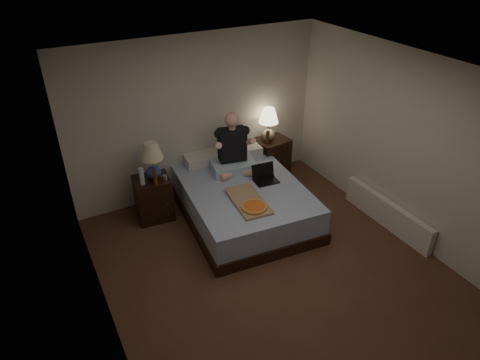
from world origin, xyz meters
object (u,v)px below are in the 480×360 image
nightstand_left (154,198)px  beer_bottle_left (155,177)px  radiator (387,213)px  beer_bottle_right (268,137)px  lamp_left (152,161)px  lamp_right (268,124)px  person (233,143)px  bed (243,200)px  water_bottle (142,176)px  laptop (266,175)px  pizza_box (254,207)px  nightstand_right (271,157)px  soda_can (165,178)px

nightstand_left → beer_bottle_left: beer_bottle_left is taller
nightstand_left → radiator: 3.39m
nightstand_left → beer_bottle_right: (2.02, 0.14, 0.48)m
lamp_left → lamp_right: size_ratio=1.00×
radiator → person: bearing=135.2°
bed → nightstand_left: bearing=158.2°
lamp_right → beer_bottle_left: size_ratio=2.43×
lamp_right → water_bottle: bearing=-172.0°
person → laptop: person is taller
nightstand_left → pizza_box: size_ratio=0.86×
lamp_left → lamp_right: bearing=6.6°
beer_bottle_left → person: person is taller
lamp_right → lamp_left: bearing=-173.4°
radiator → beer_bottle_left: bearing=150.6°
nightstand_right → beer_bottle_left: bearing=-176.5°
bed → beer_bottle_left: bearing=165.1°
beer_bottle_right → bed: bearing=-139.7°
soda_can → person: person is taller
lamp_right → pizza_box: lamp_right is taller
nightstand_right → lamp_right: size_ratio=1.23×
water_bottle → radiator: water_bottle is taller
lamp_left → beer_bottle_left: 0.24m
laptop → radiator: laptop is taller
water_bottle → pizza_box: (1.14, -1.14, -0.20)m
lamp_left → pizza_box: bearing=-52.1°
beer_bottle_left → pizza_box: beer_bottle_left is taller
pizza_box → nightstand_right: bearing=56.7°
person → radiator: (1.64, -1.62, -0.80)m
nightstand_left → laptop: (1.51, -0.67, 0.33)m
nightstand_right → soda_can: bearing=-176.1°
bed → nightstand_right: nightstand_right is taller
nightstand_left → beer_bottle_right: 2.08m
lamp_right → pizza_box: bearing=-127.1°
nightstand_left → nightstand_right: (2.16, 0.24, 0.02)m
bed → nightstand_right: bearing=45.1°
nightstand_left → pizza_box: (1.00, -1.21, 0.25)m
nightstand_right → nightstand_left: bearing=179.0°
beer_bottle_left → beer_bottle_right: beer_bottle_right is taller
bed → water_bottle: size_ratio=8.56×
lamp_right → soda_can: lamp_right is taller
water_bottle → radiator: (3.02, -1.70, -0.58)m
lamp_right → laptop: size_ratio=1.65×
lamp_right → soda_can: 2.00m
laptop → radiator: bearing=-33.5°
bed → soda_can: bearing=162.1°
radiator → lamp_left: bearing=147.8°
laptop → radiator: 1.82m
pizza_box → beer_bottle_left: bearing=138.7°
water_bottle → bed: bearing=-21.5°
beer_bottle_right → pizza_box: size_ratio=0.30×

